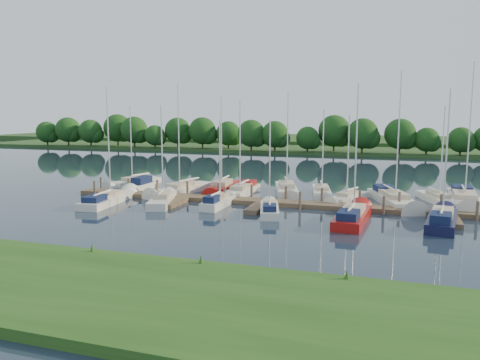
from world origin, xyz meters
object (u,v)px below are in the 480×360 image
(motorboat, at_px, (141,186))
(sailboat_n_5, at_px, (287,191))
(sailboat_n_0, at_px, (134,183))
(sailboat_s_2, at_px, (219,203))
(dock, at_px, (263,203))

(motorboat, height_order, sailboat_n_5, sailboat_n_5)
(sailboat_n_0, relative_size, sailboat_n_5, 0.87)
(motorboat, distance_m, sailboat_n_5, 16.43)
(motorboat, distance_m, sailboat_s_2, 13.37)
(sailboat_n_5, xyz_separation_m, sailboat_s_2, (-4.52, -8.58, 0.05))
(motorboat, bearing_deg, dock, 164.79)
(sailboat_n_5, bearing_deg, motorboat, -8.45)
(dock, relative_size, sailboat_n_5, 3.56)
(motorboat, bearing_deg, sailboat_s_2, 152.76)
(dock, xyz_separation_m, sailboat_s_2, (-3.77, -1.80, 0.14))
(motorboat, bearing_deg, sailboat_n_5, -171.07)
(sailboat_n_0, bearing_deg, motorboat, 153.74)
(dock, height_order, sailboat_s_2, sailboat_s_2)
(sailboat_n_0, bearing_deg, sailboat_s_2, 167.13)
(sailboat_n_5, distance_m, sailboat_s_2, 9.70)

